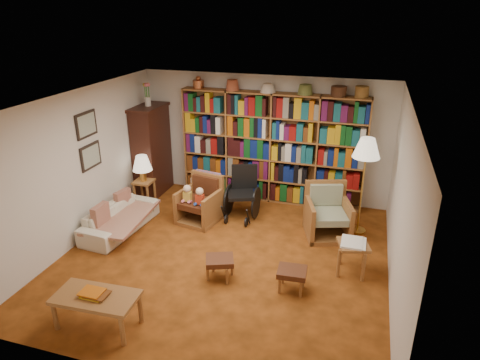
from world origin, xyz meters
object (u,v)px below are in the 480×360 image
at_px(wheelchair, 242,194).
at_px(sofa, 120,218).
at_px(footstool_a, 220,262).
at_px(side_table_papers, 353,248).
at_px(armchair_leather, 201,202).
at_px(floor_lamp, 366,152).
at_px(armchair_sage, 328,215).
at_px(footstool_b, 292,273).
at_px(coffee_table, 96,299).
at_px(side_table_lamp, 144,187).

bearing_deg(wheelchair, sofa, -148.58).
bearing_deg(footstool_a, side_table_papers, 21.11).
distance_m(armchair_leather, floor_lamp, 3.06).
distance_m(armchair_sage, side_table_papers, 1.20).
distance_m(footstool_b, coffee_table, 2.59).
relative_size(side_table_lamp, wheelchair, 0.52).
bearing_deg(side_table_papers, footstool_a, -158.89).
relative_size(sofa, armchair_sage, 1.66).
relative_size(side_table_lamp, armchair_leather, 0.59).
height_order(side_table_papers, footstool_b, side_table_papers).
xyz_separation_m(armchair_leather, wheelchair, (0.69, 0.35, 0.09)).
bearing_deg(armchair_leather, side_table_papers, -19.00).
distance_m(armchair_leather, wheelchair, 0.78).
bearing_deg(wheelchair, footstool_b, -56.58).
xyz_separation_m(side_table_lamp, wheelchair, (2.01, 0.08, 0.08)).
relative_size(sofa, floor_lamp, 0.92).
height_order(side_table_lamp, footstool_a, side_table_lamp).
height_order(footstool_b, coffee_table, coffee_table).
xyz_separation_m(armchair_sage, footstool_b, (-0.31, -1.79, -0.07)).
height_order(sofa, side_table_lamp, side_table_lamp).
distance_m(sofa, floor_lamp, 4.39).
distance_m(armchair_sage, footstool_b, 1.82).
bearing_deg(side_table_lamp, footstool_a, -40.49).
bearing_deg(sofa, side_table_lamp, 10.14).
distance_m(sofa, side_table_papers, 4.01).
bearing_deg(footstool_b, footstool_a, -178.86).
bearing_deg(floor_lamp, sofa, -163.70).
relative_size(wheelchair, footstool_b, 2.35).
bearing_deg(side_table_lamp, armchair_leather, -11.71).
bearing_deg(footstool_b, armchair_sage, 80.35).
height_order(side_table_lamp, armchair_leather, armchair_leather).
xyz_separation_m(wheelchair, coffee_table, (-0.85, -3.40, -0.05)).
height_order(wheelchair, side_table_papers, wheelchair).
bearing_deg(side_table_lamp, coffee_table, -70.82).
bearing_deg(coffee_table, armchair_sage, 52.27).
height_order(armchair_sage, footstool_b, armchair_sage).
height_order(wheelchair, coffee_table, wheelchair).
relative_size(wheelchair, side_table_papers, 1.86).
xyz_separation_m(sofa, armchair_leather, (1.22, 0.82, 0.12)).
bearing_deg(side_table_lamp, wheelchair, 2.21).
xyz_separation_m(footstool_a, footstool_b, (1.06, 0.02, -0.00)).
distance_m(sofa, footstool_b, 3.33).
distance_m(side_table_lamp, coffee_table, 3.52).
relative_size(armchair_leather, wheelchair, 0.88).
bearing_deg(armchair_leather, armchair_sage, 3.68).
bearing_deg(wheelchair, side_table_papers, -32.05).
distance_m(floor_lamp, footstool_a, 3.01).
height_order(armchair_leather, footstool_a, armchair_leather).
bearing_deg(coffee_table, footstool_a, 51.21).
relative_size(armchair_sage, wheelchair, 0.97).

